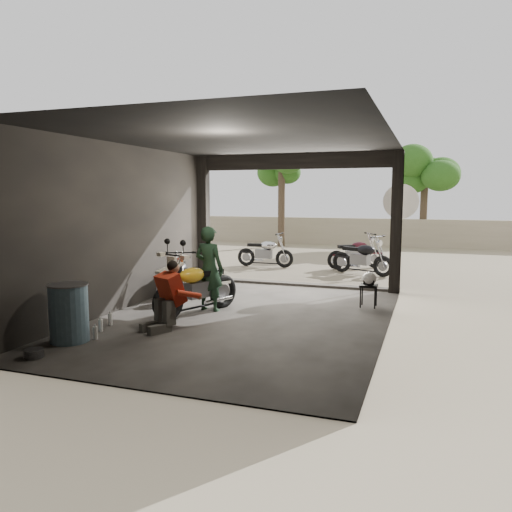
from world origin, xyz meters
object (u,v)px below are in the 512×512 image
Objects in this scene: mechanic at (165,298)px; main_bike at (197,283)px; helmet at (369,279)px; outside_bike_a at (265,250)px; stool at (369,288)px; oil_drum at (69,314)px; rider at (209,269)px; outside_bike_c at (362,255)px; sign_post at (400,218)px; outside_bike_b at (356,251)px; left_bike at (180,273)px.

main_bike is at bearing 117.07° from mechanic.
mechanic is at bearing -66.80° from main_bike.
mechanic is at bearing -122.81° from helmet.
outside_bike_a is 5.98m from stool.
outside_bike_a is 8.58m from oil_drum.
rider is at bearing -155.31° from stool.
outside_bike_c is 2.35m from sign_post.
outside_bike_a is (-0.74, 6.30, -0.07)m from main_bike.
outside_bike_b is 1.14m from outside_bike_c.
outside_bike_a is 2.77m from outside_bike_b.
outside_bike_a is at bearing 119.51° from main_bike.
main_bike reaches higher than oil_drum.
rider is at bearing -142.18° from helmet.
helmet is (2.87, 1.26, -0.23)m from rider.
mechanic is at bearing 94.25° from rider.
outside_bike_b is 3.42× the size of stool.
left_bike is 3.37× the size of stool.
mechanic is at bearing 45.56° from oil_drum.
mechanic is (0.01, -1.22, -0.04)m from main_bike.
mechanic reaches higher than outside_bike_a.
outside_bike_a is 4.85m from sign_post.
stool is at bearing -21.60° from left_bike.
oil_drum is (-1.04, -1.06, -0.11)m from mechanic.
outside_bike_b is 6.83m from rider.
stool is at bearing -147.11° from rider.
rider is at bearing -116.96° from sign_post.
helmet is (3.72, -4.73, 0.06)m from outside_bike_a.
outside_bike_b is at bearing 35.42° from left_bike.
sign_post reaches higher than stool.
outside_bike_a is 6.06m from rider.
oil_drum is at bearing 178.17° from outside_bike_a.
main_bike is 2.50m from oil_drum.
outside_bike_a is at bearing 88.07° from oil_drum.
outside_bike_c is 0.66× the size of sign_post.
oil_drum is at bearing 74.31° from rider.
stool is (1.00, -5.25, -0.15)m from outside_bike_b.
outside_bike_b is 0.96× the size of outside_bike_c.
outside_bike_a reaches higher than stool.
left_bike is 0.63× the size of sign_post.
main_bike is 1.09× the size of rider.
sign_post reaches higher than outside_bike_b.
outside_bike_a is 0.99× the size of outside_bike_b.
outside_bike_c is (3.32, 4.49, 0.03)m from left_bike.
left_bike is 5.33m from sign_post.
mechanic is 0.45× the size of sign_post.
main_bike is 2.02× the size of oil_drum.
outside_bike_c reaches higher than stool.
outside_bike_a is (0.29, 5.01, 0.00)m from left_bike.
oil_drum is at bearing -178.83° from outside_bike_c.
outside_bike_b is at bearing 40.06° from outside_bike_c.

